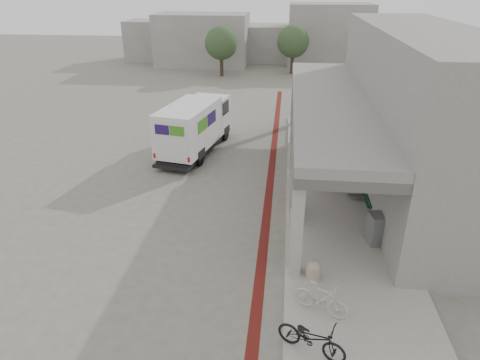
# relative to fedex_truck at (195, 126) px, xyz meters

# --- Properties ---
(ground) EXTENTS (120.00, 120.00, 0.00)m
(ground) POSITION_rel_fedex_truck_xyz_m (3.34, -7.12, -1.53)
(ground) COLOR #676258
(ground) RESTS_ON ground
(bike_lane_stripe) EXTENTS (0.35, 40.00, 0.01)m
(bike_lane_stripe) POSITION_rel_fedex_truck_xyz_m (4.34, -5.12, -1.52)
(bike_lane_stripe) COLOR #571611
(bike_lane_stripe) RESTS_ON ground
(sidewalk) EXTENTS (4.40, 28.00, 0.12)m
(sidewalk) POSITION_rel_fedex_truck_xyz_m (7.34, -7.12, -1.47)
(sidewalk) COLOR gray
(sidewalk) RESTS_ON ground
(transit_building) EXTENTS (7.60, 17.00, 7.00)m
(transit_building) POSITION_rel_fedex_truck_xyz_m (10.17, -2.62, 1.88)
(transit_building) COLOR gray
(transit_building) RESTS_ON ground
(distant_backdrop) EXTENTS (28.00, 10.00, 6.50)m
(distant_backdrop) POSITION_rel_fedex_truck_xyz_m (0.49, 28.77, 1.18)
(distant_backdrop) COLOR gray
(distant_backdrop) RESTS_ON ground
(tree_left) EXTENTS (3.20, 3.20, 4.80)m
(tree_left) POSITION_rel_fedex_truck_xyz_m (-1.66, 20.88, 1.66)
(tree_left) COLOR #38281C
(tree_left) RESTS_ON ground
(tree_mid) EXTENTS (3.20, 3.20, 4.80)m
(tree_mid) POSITION_rel_fedex_truck_xyz_m (5.34, 22.88, 1.66)
(tree_mid) COLOR #38281C
(tree_mid) RESTS_ON ground
(tree_right) EXTENTS (3.20, 3.20, 4.80)m
(tree_right) POSITION_rel_fedex_truck_xyz_m (13.34, 21.88, 1.66)
(tree_right) COLOR #38281C
(tree_right) RESTS_ON ground
(fedex_truck) EXTENTS (3.25, 6.97, 2.86)m
(fedex_truck) POSITION_rel_fedex_truck_xyz_m (0.00, 0.00, 0.00)
(fedex_truck) COLOR black
(fedex_truck) RESTS_ON ground
(bench) EXTENTS (0.47, 1.95, 0.46)m
(bench) POSITION_rel_fedex_truck_xyz_m (8.54, -5.77, -1.08)
(bench) COLOR gray
(bench) RESTS_ON sidewalk
(bollard_near) EXTENTS (0.45, 0.45, 0.68)m
(bollard_near) POSITION_rel_fedex_truck_xyz_m (6.03, -10.93, -1.07)
(bollard_near) COLOR tan
(bollard_near) RESTS_ON sidewalk
(bollard_far) EXTENTS (0.37, 0.37, 0.56)m
(bollard_far) POSITION_rel_fedex_truck_xyz_m (5.44, -7.27, -1.12)
(bollard_far) COLOR gray
(bollard_far) RESTS_ON sidewalk
(utility_cabinet) EXTENTS (0.65, 0.78, 1.15)m
(utility_cabinet) POSITION_rel_fedex_truck_xyz_m (8.34, -8.57, -0.83)
(utility_cabinet) COLOR gray
(utility_cabinet) RESTS_ON sidewalk
(bicycle_black) EXTENTS (1.95, 1.36, 0.97)m
(bicycle_black) POSITION_rel_fedex_truck_xyz_m (5.84, -13.94, -0.92)
(bicycle_black) COLOR black
(bicycle_black) RESTS_ON sidewalk
(bicycle_cream) EXTENTS (1.69, 1.11, 0.99)m
(bicycle_cream) POSITION_rel_fedex_truck_xyz_m (6.16, -12.45, -0.91)
(bicycle_cream) COLOR beige
(bicycle_cream) RESTS_ON sidewalk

